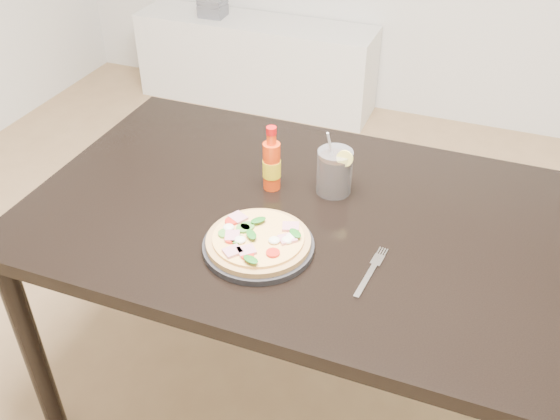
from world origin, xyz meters
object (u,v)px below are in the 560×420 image
(dining_table, at_px, (296,235))
(plate, at_px, (258,246))
(cola_cup, at_px, (334,173))
(fork, at_px, (372,270))
(hot_sauce_bottle, at_px, (272,164))
(media_console, at_px, (256,62))
(pizza, at_px, (258,240))

(dining_table, bearing_deg, plate, -99.54)
(plate, height_order, cola_cup, cola_cup)
(fork, bearing_deg, hot_sauce_bottle, 150.69)
(dining_table, bearing_deg, hot_sauce_bottle, 143.34)
(dining_table, relative_size, plate, 5.23)
(media_console, bearing_deg, pizza, -66.58)
(hot_sauce_bottle, relative_size, cola_cup, 1.01)
(cola_cup, xyz_separation_m, fork, (0.18, -0.28, -0.06))
(pizza, height_order, media_console, pizza)
(hot_sauce_bottle, relative_size, fork, 0.98)
(pizza, relative_size, fork, 1.32)
(plate, height_order, hot_sauce_bottle, hot_sauce_bottle)
(plate, bearing_deg, media_console, 113.45)
(plate, distance_m, fork, 0.27)
(hot_sauce_bottle, height_order, fork, hot_sauce_bottle)
(fork, bearing_deg, media_console, 125.12)
(plate, relative_size, fork, 1.42)
(pizza, xyz_separation_m, media_console, (-0.93, 2.14, -0.53))
(dining_table, relative_size, pizza, 5.60)
(hot_sauce_bottle, xyz_separation_m, fork, (0.34, -0.24, -0.07))
(cola_cup, bearing_deg, media_console, 119.06)
(plate, distance_m, media_console, 2.39)
(dining_table, distance_m, fork, 0.31)
(plate, xyz_separation_m, media_console, (-0.93, 2.14, -0.51))
(pizza, height_order, fork, pizza)
(hot_sauce_bottle, bearing_deg, plate, -75.15)
(cola_cup, bearing_deg, pizza, -107.47)
(hot_sauce_bottle, bearing_deg, media_console, 114.54)
(media_console, bearing_deg, plate, -66.55)
(plate, relative_size, cola_cup, 1.45)
(dining_table, xyz_separation_m, media_console, (-0.96, 1.96, -0.42))
(cola_cup, height_order, fork, cola_cup)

